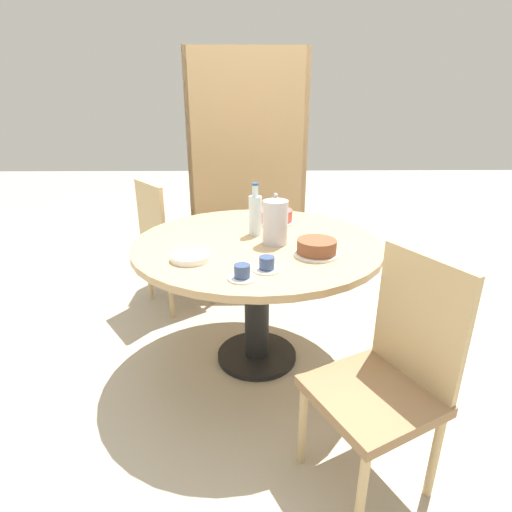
# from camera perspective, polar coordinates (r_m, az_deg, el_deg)

# --- Properties ---
(ground_plane) EXTENTS (14.00, 14.00, 0.00)m
(ground_plane) POSITION_cam_1_polar(r_m,az_deg,el_deg) (2.50, 0.12, -14.20)
(ground_plane) COLOR #B2A893
(dining_table) EXTENTS (1.33, 1.33, 0.75)m
(dining_table) POSITION_cam_1_polar(r_m,az_deg,el_deg) (2.20, 0.13, -1.06)
(dining_table) COLOR black
(dining_table) RESTS_ON ground_plane
(chair_a) EXTENTS (0.59, 0.59, 0.94)m
(chair_a) POSITION_cam_1_polar(r_m,az_deg,el_deg) (2.97, -12.16, 1.74)
(chair_a) COLOR tan
(chair_a) RESTS_ON ground_plane
(chair_b) EXTENTS (0.56, 0.56, 0.94)m
(chair_b) POSITION_cam_1_polar(r_m,az_deg,el_deg) (1.65, 18.25, -15.79)
(chair_b) COLOR tan
(chair_b) RESTS_ON ground_plane
(bookshelf) EXTENTS (0.98, 0.28, 1.85)m
(bookshelf) POSITION_cam_1_polar(r_m,az_deg,el_deg) (3.50, -1.17, 11.91)
(bookshelf) COLOR tan
(bookshelf) RESTS_ON ground_plane
(coffee_pot) EXTENTS (0.13, 0.13, 0.27)m
(coffee_pot) POSITION_cam_1_polar(r_m,az_deg,el_deg) (2.08, 2.76, 5.04)
(coffee_pot) COLOR silver
(coffee_pot) RESTS_ON dining_table
(water_bottle) EXTENTS (0.07, 0.07, 0.29)m
(water_bottle) POSITION_cam_1_polar(r_m,az_deg,el_deg) (2.23, -0.11, 6.03)
(water_bottle) COLOR silver
(water_bottle) RESTS_ON dining_table
(cake_main) EXTENTS (0.24, 0.24, 0.08)m
(cake_main) POSITION_cam_1_polar(r_m,az_deg,el_deg) (2.47, 2.81, 5.66)
(cake_main) COLOR white
(cake_main) RESTS_ON dining_table
(cake_second) EXTENTS (0.22, 0.22, 0.08)m
(cake_second) POSITION_cam_1_polar(r_m,az_deg,el_deg) (1.96, 8.64, 1.16)
(cake_second) COLOR white
(cake_second) RESTS_ON dining_table
(cup_a) EXTENTS (0.13, 0.13, 0.06)m
(cup_a) POSITION_cam_1_polar(r_m,az_deg,el_deg) (1.77, 1.55, -1.28)
(cup_a) COLOR white
(cup_a) RESTS_ON dining_table
(cup_b) EXTENTS (0.13, 0.13, 0.06)m
(cup_b) POSITION_cam_1_polar(r_m,az_deg,el_deg) (2.62, -0.14, 6.27)
(cup_b) COLOR white
(cup_b) RESTS_ON dining_table
(cup_c) EXTENTS (0.13, 0.13, 0.06)m
(cup_c) POSITION_cam_1_polar(r_m,az_deg,el_deg) (1.68, -2.00, -2.48)
(cup_c) COLOR white
(cup_c) RESTS_ON dining_table
(plate_stack) EXTENTS (0.19, 0.19, 0.03)m
(plate_stack) POSITION_cam_1_polar(r_m,az_deg,el_deg) (1.91, -9.31, -0.14)
(plate_stack) COLOR white
(plate_stack) RESTS_ON dining_table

